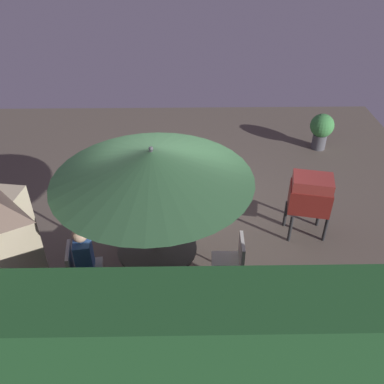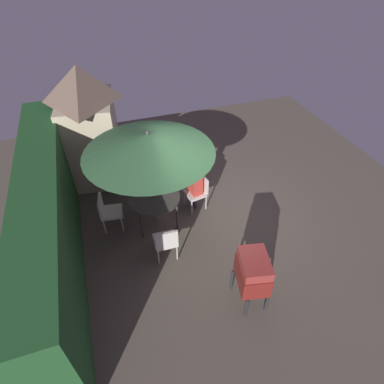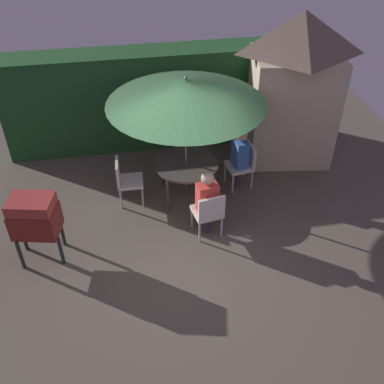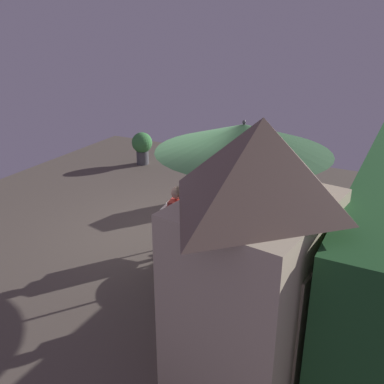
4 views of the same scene
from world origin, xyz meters
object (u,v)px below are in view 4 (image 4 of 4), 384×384
chair_far_side (220,272)px  person_in_red (178,213)px  garden_shed (255,263)px  chair_near_shed (173,226)px  chair_toward_house (264,211)px  bbq_grill (234,163)px  patio_table (239,226)px  person_in_blue (222,253)px  patio_umbrella (243,138)px  potted_plant_by_shed (142,145)px  chair_toward_hedge (300,256)px

chair_far_side → person_in_red: (-0.96, -1.22, 0.26)m
garden_shed → chair_near_shed: garden_shed is taller
chair_far_side → chair_toward_house: bearing=-176.5°
garden_shed → bbq_grill: 5.44m
patio_table → chair_far_side: bearing=8.8°
person_in_red → person_in_blue: bearing=54.0°
patio_umbrella → person_in_red: patio_umbrella is taller
chair_toward_house → person_in_blue: (2.19, 0.12, 0.26)m
potted_plant_by_shed → person_in_blue: person_in_blue is taller
patio_umbrella → potted_plant_by_shed: bearing=-130.4°
chair_toward_hedge → potted_plant_by_shed: (-3.86, -5.40, 0.01)m
chair_toward_house → garden_shed: bearing=16.5°
chair_toward_house → chair_near_shed: bearing=-41.6°
bbq_grill → person_in_blue: size_ratio=0.95×
garden_shed → potted_plant_by_shed: size_ratio=3.43×
patio_table → bbq_grill: bearing=-155.5°
chair_toward_hedge → potted_plant_by_shed: size_ratio=1.01×
potted_plant_by_shed → patio_table: bearing=49.6°
patio_table → garden_shed: bearing=24.6°
chair_toward_hedge → chair_toward_house: (-1.30, -1.02, 0.00)m
chair_far_side → person_in_red: person_in_red is taller
garden_shed → patio_table: 2.71m
garden_shed → potted_plant_by_shed: (-6.03, -5.41, -1.03)m
potted_plant_by_shed → person_in_red: (3.87, 3.30, 0.25)m
garden_shed → chair_near_shed: (-2.15, -2.20, -1.04)m
chair_far_side → chair_toward_house: same height
garden_shed → person_in_blue: 1.75m
person_in_blue → bbq_grill: bearing=-159.8°
patio_table → person_in_red: size_ratio=0.93×
chair_near_shed → chair_toward_hedge: bearing=90.6°
person_in_red → chair_toward_house: bearing=140.2°
garden_shed → chair_far_side: garden_shed is taller
person_in_red → potted_plant_by_shed: bearing=-139.6°
bbq_grill → patio_table: bearing=24.5°
patio_table → chair_toward_hedge: size_ratio=1.30×
bbq_grill → person_in_red: (2.74, 0.12, -0.06)m
chair_far_side → bbq_grill: bearing=-160.0°
bbq_grill → chair_toward_house: 1.90m
bbq_grill → chair_far_side: (3.71, 1.35, -0.33)m
patio_table → person_in_blue: 1.07m
person_in_blue → chair_toward_house: bearing=-176.8°
bbq_grill → person_in_red: 2.75m
patio_umbrella → person_in_red: size_ratio=2.13×
chair_near_shed → potted_plant_by_shed: bearing=-140.4°
patio_umbrella → chair_toward_hedge: patio_umbrella is taller
chair_near_shed → potted_plant_by_shed: size_ratio=1.01×
chair_far_side → chair_toward_hedge: (-0.97, 0.88, 0.00)m
chair_toward_hedge → garden_shed: bearing=0.2°
chair_near_shed → chair_toward_house: (-1.32, 1.17, 0.00)m
patio_table → bbq_grill: bbq_grill is taller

